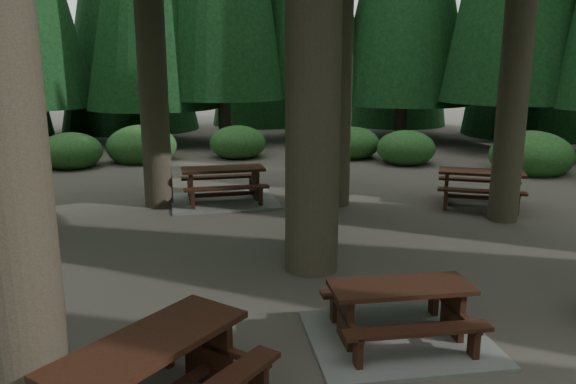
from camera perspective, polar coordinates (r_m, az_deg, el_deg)
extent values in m
plane|color=#4E483F|center=(8.77, -2.35, -8.66)|extent=(80.00, 80.00, 0.00)
cube|color=gray|center=(7.03, 11.17, -14.45)|extent=(2.25, 1.92, 0.05)
cube|color=#32170F|center=(6.75, 11.43, -9.44)|extent=(1.70, 0.78, 0.06)
cube|color=#32170F|center=(7.34, 9.83, -9.83)|extent=(1.67, 0.37, 0.05)
cube|color=#32170F|center=(6.40, 13.05, -13.55)|extent=(1.67, 0.37, 0.05)
cube|color=#32170F|center=(6.71, 5.84, -12.74)|extent=(0.12, 0.51, 0.66)
cube|color=#32170F|center=(6.69, 5.85, -12.32)|extent=(0.18, 1.33, 0.06)
cube|color=#32170F|center=(7.14, 16.39, -11.58)|extent=(0.12, 0.51, 0.66)
cube|color=#32170F|center=(7.12, 16.42, -11.18)|extent=(0.18, 1.33, 0.06)
cube|color=#32170F|center=(6.97, 11.23, -13.43)|extent=(1.38, 0.19, 0.07)
cube|color=gray|center=(13.40, -6.52, -0.91)|extent=(2.47, 2.05, 0.05)
cube|color=#32170F|center=(13.23, -6.61, 2.33)|extent=(1.92, 0.77, 0.06)
cube|color=#32170F|center=(13.92, -6.88, 1.52)|extent=(1.91, 0.29, 0.05)
cube|color=#32170F|center=(12.68, -6.24, 0.39)|extent=(1.91, 0.29, 0.05)
cube|color=#32170F|center=(13.26, -9.85, 0.41)|extent=(0.09, 0.59, 0.76)
cube|color=#32170F|center=(13.24, -9.86, 0.68)|extent=(0.10, 1.54, 0.06)
cube|color=#32170F|center=(13.42, -3.32, 0.74)|extent=(0.09, 0.59, 0.76)
cube|color=#32170F|center=(13.40, -3.32, 1.01)|extent=(0.10, 1.54, 0.06)
cube|color=#32170F|center=(13.36, -6.54, -0.22)|extent=(1.59, 0.10, 0.08)
cube|color=#32170F|center=(13.59, 19.05, 1.91)|extent=(1.99, 1.56, 0.06)
cube|color=#32170F|center=(14.26, 18.85, 1.15)|extent=(1.76, 1.16, 0.05)
cube|color=#32170F|center=(13.04, 19.07, 0.06)|extent=(1.76, 1.16, 0.05)
cube|color=#32170F|center=(13.64, 15.79, 0.44)|extent=(0.36, 0.54, 0.75)
cube|color=#32170F|center=(13.63, 15.80, 0.70)|extent=(0.82, 1.35, 0.06)
cube|color=#32170F|center=(13.73, 22.05, 0.05)|extent=(0.36, 0.54, 0.75)
cube|color=#32170F|center=(13.72, 22.07, 0.30)|extent=(0.82, 1.35, 0.06)
cube|color=#32170F|center=(13.71, 18.87, -0.52)|extent=(1.40, 0.85, 0.08)
cube|color=#32170F|center=(5.33, -13.94, -14.67)|extent=(1.92, 1.84, 0.06)
cube|color=#32170F|center=(5.92, -18.10, -15.48)|extent=(1.59, 1.49, 0.05)
cube|color=#32170F|center=(6.00, -8.11, -15.57)|extent=(0.46, 0.49, 0.77)
cube|color=#32170F|center=(5.97, -8.13, -15.03)|extent=(1.10, 1.20, 0.06)
ellipsoid|color=#1B4F22|center=(18.39, 23.41, 3.10)|extent=(2.42, 2.42, 1.49)
ellipsoid|color=#1B4F22|center=(18.72, 11.88, 4.06)|extent=(1.90, 1.90, 1.17)
ellipsoid|color=#1B4F22|center=(19.57, 6.59, 4.64)|extent=(1.84, 1.84, 1.13)
ellipsoid|color=#1B4F22|center=(19.66, -5.13, 4.71)|extent=(1.95, 1.95, 1.20)
ellipsoid|color=#1B4F22|center=(19.41, -14.61, 4.23)|extent=(2.31, 2.31, 1.42)
ellipsoid|color=#1B4F22|center=(18.94, -21.17, 3.56)|extent=(1.93, 1.93, 1.19)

